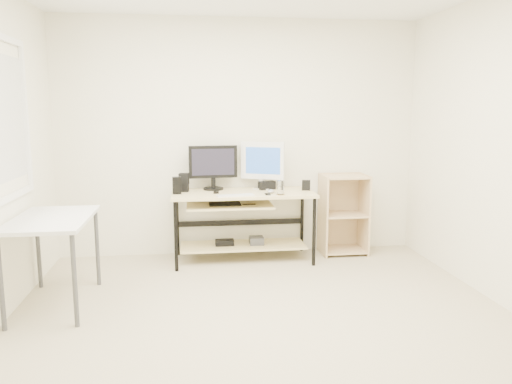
{
  "coord_description": "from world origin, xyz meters",
  "views": [
    {
      "loc": [
        -0.54,
        -3.55,
        1.62
      ],
      "look_at": [
        0.09,
        1.3,
        0.81
      ],
      "focal_mm": 35.0,
      "sensor_mm": 36.0,
      "label": 1
    }
  ],
  "objects_px": {
    "desk": "(241,211)",
    "side_table": "(52,227)",
    "white_imac": "(263,162)",
    "black_monitor": "(213,165)",
    "shelf_unit": "(342,213)",
    "audio_controller": "(177,185)"
  },
  "relations": [
    {
      "from": "desk",
      "to": "side_table",
      "type": "xyz_separation_m",
      "value": [
        -1.65,
        -1.06,
        0.13
      ]
    },
    {
      "from": "white_imac",
      "to": "side_table",
      "type": "bearing_deg",
      "value": -123.4
    },
    {
      "from": "black_monitor",
      "to": "side_table",
      "type": "bearing_deg",
      "value": -142.37
    },
    {
      "from": "shelf_unit",
      "to": "audio_controller",
      "type": "xyz_separation_m",
      "value": [
        -1.84,
        -0.2,
        0.39
      ]
    },
    {
      "from": "desk",
      "to": "black_monitor",
      "type": "xyz_separation_m",
      "value": [
        -0.28,
        0.2,
        0.49
      ]
    },
    {
      "from": "side_table",
      "to": "black_monitor",
      "type": "bearing_deg",
      "value": 42.55
    },
    {
      "from": "black_monitor",
      "to": "shelf_unit",
      "type": "bearing_deg",
      "value": -6.51
    },
    {
      "from": "shelf_unit",
      "to": "audio_controller",
      "type": "height_order",
      "value": "audio_controller"
    },
    {
      "from": "shelf_unit",
      "to": "black_monitor",
      "type": "xyz_separation_m",
      "value": [
        -1.46,
        0.04,
        0.57
      ]
    },
    {
      "from": "side_table",
      "to": "black_monitor",
      "type": "relative_size",
      "value": 1.89
    },
    {
      "from": "white_imac",
      "to": "audio_controller",
      "type": "height_order",
      "value": "white_imac"
    },
    {
      "from": "black_monitor",
      "to": "white_imac",
      "type": "xyz_separation_m",
      "value": [
        0.54,
        -0.02,
        0.02
      ]
    },
    {
      "from": "audio_controller",
      "to": "shelf_unit",
      "type": "bearing_deg",
      "value": 4.59
    },
    {
      "from": "desk",
      "to": "side_table",
      "type": "relative_size",
      "value": 1.5
    },
    {
      "from": "desk",
      "to": "black_monitor",
      "type": "distance_m",
      "value": 0.6
    },
    {
      "from": "audio_controller",
      "to": "desk",
      "type": "bearing_deg",
      "value": 1.75
    },
    {
      "from": "white_imac",
      "to": "audio_controller",
      "type": "relative_size",
      "value": 2.87
    },
    {
      "from": "side_table",
      "to": "shelf_unit",
      "type": "xyz_separation_m",
      "value": [
        2.83,
        1.22,
        -0.22
      ]
    },
    {
      "from": "shelf_unit",
      "to": "black_monitor",
      "type": "bearing_deg",
      "value": 178.41
    },
    {
      "from": "desk",
      "to": "audio_controller",
      "type": "relative_size",
      "value": 8.28
    },
    {
      "from": "desk",
      "to": "white_imac",
      "type": "distance_m",
      "value": 0.6
    },
    {
      "from": "white_imac",
      "to": "audio_controller",
      "type": "distance_m",
      "value": 0.98
    }
  ]
}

